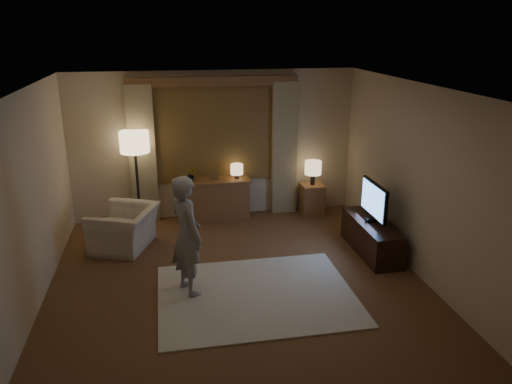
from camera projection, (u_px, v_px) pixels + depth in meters
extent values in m
cube|color=brown|center=(239.00, 287.00, 6.66)|extent=(5.00, 5.50, 0.02)
cube|color=silver|center=(237.00, 89.00, 5.83)|extent=(5.00, 5.50, 0.02)
cube|color=beige|center=(214.00, 145.00, 8.82)|extent=(5.00, 0.02, 2.60)
cube|color=beige|center=(294.00, 313.00, 3.67)|extent=(5.00, 0.02, 2.60)
cube|color=beige|center=(25.00, 207.00, 5.81)|extent=(0.02, 5.50, 2.60)
cube|color=beige|center=(423.00, 183.00, 6.69)|extent=(0.02, 5.50, 2.60)
cube|color=black|center=(214.00, 132.00, 8.71)|extent=(2.00, 0.01, 1.70)
cube|color=brown|center=(214.00, 132.00, 8.70)|extent=(2.08, 0.04, 1.78)
cube|color=tan|center=(142.00, 155.00, 8.53)|extent=(0.45, 0.12, 2.40)
cube|color=tan|center=(284.00, 149.00, 8.97)|extent=(0.45, 0.12, 2.40)
cube|color=brown|center=(213.00, 81.00, 8.38)|extent=(2.90, 0.14, 0.16)
cube|color=beige|center=(256.00, 295.00, 6.44)|extent=(2.50, 2.00, 0.02)
cube|color=brown|center=(215.00, 201.00, 8.87)|extent=(1.20, 0.40, 0.70)
cube|color=brown|center=(214.00, 176.00, 8.73)|extent=(0.16, 0.02, 0.20)
imported|color=#999999|center=(191.00, 175.00, 8.64)|extent=(0.17, 0.13, 0.30)
cylinder|color=black|center=(237.00, 177.00, 8.81)|extent=(0.08, 0.08, 0.12)
cylinder|color=#E6C48A|center=(237.00, 169.00, 8.76)|extent=(0.22, 0.22, 0.18)
cylinder|color=black|center=(141.00, 224.00, 8.69)|extent=(0.35, 0.35, 0.03)
cylinder|color=black|center=(138.00, 189.00, 8.49)|extent=(0.04, 0.04, 1.32)
cylinder|color=#E6C48A|center=(134.00, 142.00, 8.22)|extent=(0.48, 0.48, 0.35)
imported|color=beige|center=(124.00, 229.00, 7.73)|extent=(1.16, 1.23, 0.64)
cube|color=brown|center=(312.00, 199.00, 9.16)|extent=(0.40, 0.40, 0.56)
cylinder|color=black|center=(313.00, 179.00, 9.04)|extent=(0.08, 0.08, 0.20)
cylinder|color=#E6C48A|center=(313.00, 168.00, 8.97)|extent=(0.30, 0.30, 0.24)
cube|color=black|center=(371.00, 237.00, 7.60)|extent=(0.45, 1.40, 0.50)
cube|color=black|center=(373.00, 220.00, 7.51)|extent=(0.21, 0.09, 0.06)
cube|color=black|center=(374.00, 200.00, 7.41)|extent=(0.05, 0.85, 0.52)
cube|color=#5897F1|center=(372.00, 200.00, 7.40)|extent=(0.00, 0.79, 0.47)
imported|color=#9A948E|center=(187.00, 235.00, 6.28)|extent=(0.57, 0.67, 1.57)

